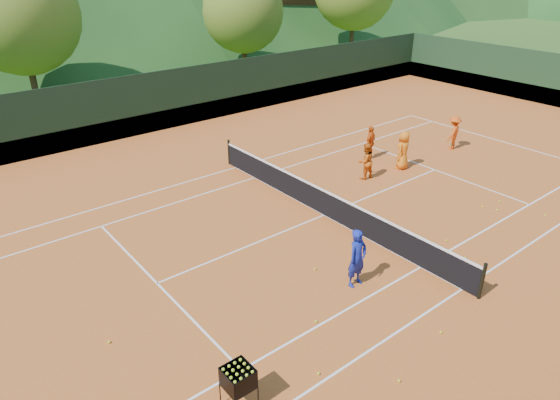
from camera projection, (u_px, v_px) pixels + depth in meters
ground at (324, 215)px, 17.48m from camera, size 400.00×400.00×0.00m
clay_court at (324, 215)px, 17.48m from camera, size 40.00×24.00×0.02m
coach at (357, 258)px, 13.49m from camera, size 0.64×0.44×1.70m
student_a at (365, 161)px, 19.96m from camera, size 0.79×0.65×1.49m
student_b at (370, 142)px, 21.92m from camera, size 0.95×0.63×1.50m
student_c at (403, 150)px, 20.86m from camera, size 0.90×0.69×1.63m
student_d at (453, 133)px, 22.96m from camera, size 1.13×0.81×1.57m
tennis_ball_0 at (109, 342)px, 11.77m from camera, size 0.07×0.07×0.07m
tennis_ball_1 at (319, 373)px, 10.90m from camera, size 0.07×0.07×0.07m
tennis_ball_2 at (500, 201)px, 18.35m from camera, size 0.07×0.07×0.07m
tennis_ball_3 at (358, 222)px, 16.93m from camera, size 0.07×0.07×0.07m
tennis_ball_5 at (482, 207)px, 17.97m from camera, size 0.07×0.07×0.07m
tennis_ball_6 at (315, 269)px, 14.46m from camera, size 0.07×0.07×0.07m
tennis_ball_7 at (465, 258)px, 14.98m from camera, size 0.07×0.07×0.07m
tennis_ball_8 at (399, 381)px, 10.71m from camera, size 0.07×0.07×0.07m
tennis_ball_9 at (392, 234)px, 16.26m from camera, size 0.07×0.07×0.07m
tennis_ball_10 at (446, 241)px, 15.87m from camera, size 0.07×0.07×0.07m
tennis_ball_11 at (441, 332)px, 12.07m from camera, size 0.07×0.07×0.07m
tennis_ball_12 at (545, 215)px, 17.39m from camera, size 0.07×0.07×0.07m
tennis_ball_15 at (497, 210)px, 17.73m from camera, size 0.07×0.07×0.07m
tennis_ball_17 at (316, 321)px, 12.42m from camera, size 0.07×0.07×0.07m
court_lines at (324, 215)px, 17.47m from camera, size 23.83×11.03×0.00m
tennis_net at (325, 202)px, 17.25m from camera, size 0.10×12.07×1.10m
perimeter_fence at (326, 183)px, 16.91m from camera, size 40.40×24.24×3.00m
ball_hopper at (238, 379)px, 9.83m from camera, size 0.57×0.57×1.00m
tree_b at (19, 15)px, 26.84m from camera, size 6.40×6.40×8.40m
tree_c at (243, 11)px, 34.27m from camera, size 5.60×5.60×7.35m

